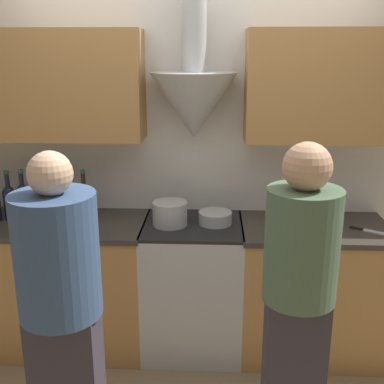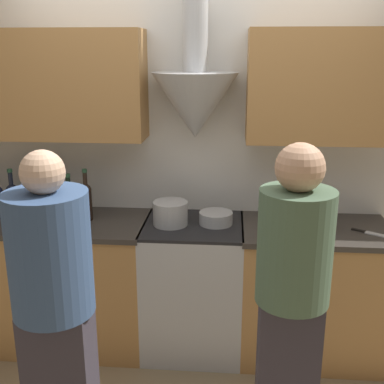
# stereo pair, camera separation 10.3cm
# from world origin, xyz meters

# --- Properties ---
(ground_plane) EXTENTS (12.00, 12.00, 0.00)m
(ground_plane) POSITION_xyz_m (0.00, 0.00, 0.00)
(ground_plane) COLOR #847051
(wall_back) EXTENTS (8.40, 0.56, 2.60)m
(wall_back) POSITION_xyz_m (-0.07, 0.61, 1.46)
(wall_back) COLOR white
(wall_back) RESTS_ON ground_plane
(counter_left) EXTENTS (1.39, 0.62, 0.92)m
(counter_left) POSITION_xyz_m (-1.01, 0.35, 0.46)
(counter_left) COLOR #B27F47
(counter_left) RESTS_ON ground_plane
(counter_right) EXTENTS (0.97, 0.62, 0.92)m
(counter_right) POSITION_xyz_m (0.80, 0.35, 0.46)
(counter_right) COLOR #B27F47
(counter_right) RESTS_ON ground_plane
(stove_range) EXTENTS (0.66, 0.60, 0.92)m
(stove_range) POSITION_xyz_m (0.00, 0.35, 0.46)
(stove_range) COLOR #B7BABC
(stove_range) RESTS_ON ground_plane
(wine_bottle_4) EXTENTS (0.08, 0.08, 0.34)m
(wine_bottle_4) POSITION_xyz_m (-1.23, 0.37, 1.05)
(wine_bottle_4) COLOR black
(wine_bottle_4) RESTS_ON counter_left
(wine_bottle_5) EXTENTS (0.08, 0.08, 0.35)m
(wine_bottle_5) POSITION_xyz_m (-1.13, 0.36, 1.06)
(wine_bottle_5) COLOR black
(wine_bottle_5) RESTS_ON counter_left
(wine_bottle_6) EXTENTS (0.07, 0.07, 0.36)m
(wine_bottle_6) POSITION_xyz_m (-1.04, 0.35, 1.06)
(wine_bottle_6) COLOR black
(wine_bottle_6) RESTS_ON counter_left
(wine_bottle_7) EXTENTS (0.07, 0.07, 0.34)m
(wine_bottle_7) POSITION_xyz_m (-0.94, 0.35, 1.05)
(wine_bottle_7) COLOR black
(wine_bottle_7) RESTS_ON counter_left
(wine_bottle_8) EXTENTS (0.08, 0.08, 0.32)m
(wine_bottle_8) POSITION_xyz_m (-0.83, 0.36, 1.05)
(wine_bottle_8) COLOR black
(wine_bottle_8) RESTS_ON counter_left
(wine_bottle_9) EXTENTS (0.08, 0.08, 0.35)m
(wine_bottle_9) POSITION_xyz_m (-0.72, 0.37, 1.06)
(wine_bottle_9) COLOR black
(wine_bottle_9) RESTS_ON counter_left
(stock_pot) EXTENTS (0.23, 0.23, 0.16)m
(stock_pot) POSITION_xyz_m (-0.15, 0.32, 0.99)
(stock_pot) COLOR #B7BABC
(stock_pot) RESTS_ON stove_range
(mixing_bowl) EXTENTS (0.22, 0.22, 0.08)m
(mixing_bowl) POSITION_xyz_m (0.15, 0.36, 0.96)
(mixing_bowl) COLOR #B7BABC
(mixing_bowl) RESTS_ON stove_range
(orange_fruit) EXTENTS (0.08, 0.08, 0.08)m
(orange_fruit) POSITION_xyz_m (0.55, 0.17, 0.96)
(orange_fruit) COLOR orange
(orange_fruit) RESTS_ON counter_right
(saucepan) EXTENTS (0.16, 0.16, 0.10)m
(saucepan) POSITION_xyz_m (0.82, 0.29, 0.97)
(saucepan) COLOR #B7BABC
(saucepan) RESTS_ON counter_right
(chefs_knife) EXTENTS (0.21, 0.15, 0.01)m
(chefs_knife) POSITION_xyz_m (1.12, 0.26, 0.92)
(chefs_knife) COLOR silver
(chefs_knife) RESTS_ON counter_right
(person_foreground_left) EXTENTS (0.36, 0.36, 1.64)m
(person_foreground_left) POSITION_xyz_m (-0.52, -0.80, 0.90)
(person_foreground_left) COLOR #38333D
(person_foreground_left) RESTS_ON ground_plane
(person_foreground_right) EXTENTS (0.33, 0.33, 1.66)m
(person_foreground_right) POSITION_xyz_m (0.52, -0.67, 0.92)
(person_foreground_right) COLOR #38333D
(person_foreground_right) RESTS_ON ground_plane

